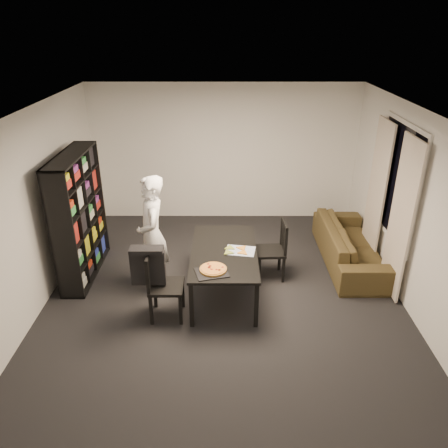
{
  "coord_description": "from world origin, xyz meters",
  "views": [
    {
      "loc": [
        0.01,
        -5.29,
        3.61
      ],
      "look_at": [
        -0.0,
        0.14,
        1.05
      ],
      "focal_mm": 35.0,
      "sensor_mm": 36.0,
      "label": 1
    }
  ],
  "objects_px": {
    "chair_right": "(276,246)",
    "pepperoni_pizza": "(213,269)",
    "bookshelf": "(79,217)",
    "dining_table": "(224,255)",
    "baking_tray": "(212,273)",
    "chair_left": "(159,281)",
    "person": "(152,235)",
    "sofa": "(351,245)"
  },
  "relations": [
    {
      "from": "chair_right",
      "to": "pepperoni_pizza",
      "type": "height_order",
      "value": "chair_right"
    },
    {
      "from": "bookshelf",
      "to": "pepperoni_pizza",
      "type": "height_order",
      "value": "bookshelf"
    },
    {
      "from": "dining_table",
      "to": "baking_tray",
      "type": "bearing_deg",
      "value": -104.93
    },
    {
      "from": "dining_table",
      "to": "chair_left",
      "type": "bearing_deg",
      "value": -147.01
    },
    {
      "from": "bookshelf",
      "to": "chair_left",
      "type": "relative_size",
      "value": 2.0
    },
    {
      "from": "bookshelf",
      "to": "pepperoni_pizza",
      "type": "relative_size",
      "value": 5.43
    },
    {
      "from": "dining_table",
      "to": "pepperoni_pizza",
      "type": "distance_m",
      "value": 0.56
    },
    {
      "from": "person",
      "to": "chair_right",
      "type": "bearing_deg",
      "value": 87.21
    },
    {
      "from": "chair_left",
      "to": "chair_right",
      "type": "xyz_separation_m",
      "value": [
        1.63,
        0.99,
        -0.02
      ]
    },
    {
      "from": "chair_right",
      "to": "sofa",
      "type": "relative_size",
      "value": 0.43
    },
    {
      "from": "pepperoni_pizza",
      "to": "chair_left",
      "type": "bearing_deg",
      "value": -179.0
    },
    {
      "from": "dining_table",
      "to": "chair_right",
      "type": "height_order",
      "value": "chair_right"
    },
    {
      "from": "chair_left",
      "to": "pepperoni_pizza",
      "type": "distance_m",
      "value": 0.72
    },
    {
      "from": "dining_table",
      "to": "sofa",
      "type": "distance_m",
      "value": 2.25
    },
    {
      "from": "bookshelf",
      "to": "chair_right",
      "type": "xyz_separation_m",
      "value": [
        2.94,
        -0.11,
        -0.43
      ]
    },
    {
      "from": "dining_table",
      "to": "chair_left",
      "type": "xyz_separation_m",
      "value": [
        -0.84,
        -0.55,
        -0.08
      ]
    },
    {
      "from": "baking_tray",
      "to": "chair_right",
      "type": "bearing_deg",
      "value": 47.65
    },
    {
      "from": "person",
      "to": "dining_table",
      "type": "bearing_deg",
      "value": 69.72
    },
    {
      "from": "baking_tray",
      "to": "pepperoni_pizza",
      "type": "bearing_deg",
      "value": 70.35
    },
    {
      "from": "chair_left",
      "to": "sofa",
      "type": "relative_size",
      "value": 0.45
    },
    {
      "from": "baking_tray",
      "to": "bookshelf",
      "type": "bearing_deg",
      "value": 150.12
    },
    {
      "from": "bookshelf",
      "to": "baking_tray",
      "type": "relative_size",
      "value": 4.75
    },
    {
      "from": "pepperoni_pizza",
      "to": "sofa",
      "type": "relative_size",
      "value": 0.17
    },
    {
      "from": "dining_table",
      "to": "chair_right",
      "type": "relative_size",
      "value": 1.8
    },
    {
      "from": "chair_left",
      "to": "bookshelf",
      "type": "bearing_deg",
      "value": 49.34
    },
    {
      "from": "baking_tray",
      "to": "chair_left",
      "type": "bearing_deg",
      "value": 176.72
    },
    {
      "from": "bookshelf",
      "to": "person",
      "type": "height_order",
      "value": "bookshelf"
    },
    {
      "from": "chair_right",
      "to": "chair_left",
      "type": "bearing_deg",
      "value": -61.49
    },
    {
      "from": "chair_right",
      "to": "sofa",
      "type": "bearing_deg",
      "value": 106.58
    },
    {
      "from": "chair_left",
      "to": "pepperoni_pizza",
      "type": "relative_size",
      "value": 2.72
    },
    {
      "from": "bookshelf",
      "to": "person",
      "type": "bearing_deg",
      "value": -20.62
    },
    {
      "from": "dining_table",
      "to": "sofa",
      "type": "height_order",
      "value": "dining_table"
    },
    {
      "from": "baking_tray",
      "to": "pepperoni_pizza",
      "type": "xyz_separation_m",
      "value": [
        0.02,
        0.05,
        0.02
      ]
    },
    {
      "from": "chair_left",
      "to": "sofa",
      "type": "height_order",
      "value": "chair_left"
    },
    {
      "from": "sofa",
      "to": "person",
      "type": "bearing_deg",
      "value": 104.04
    },
    {
      "from": "chair_right",
      "to": "pepperoni_pizza",
      "type": "distance_m",
      "value": 1.36
    },
    {
      "from": "bookshelf",
      "to": "pepperoni_pizza",
      "type": "distance_m",
      "value": 2.31
    },
    {
      "from": "chair_left",
      "to": "baking_tray",
      "type": "distance_m",
      "value": 0.7
    },
    {
      "from": "baking_tray",
      "to": "pepperoni_pizza",
      "type": "distance_m",
      "value": 0.06
    },
    {
      "from": "chair_left",
      "to": "dining_table",
      "type": "bearing_deg",
      "value": -57.52
    },
    {
      "from": "pepperoni_pizza",
      "to": "bookshelf",
      "type": "bearing_deg",
      "value": 151.47
    },
    {
      "from": "bookshelf",
      "to": "pepperoni_pizza",
      "type": "xyz_separation_m",
      "value": [
        2.02,
        -1.1,
        -0.24
      ]
    }
  ]
}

